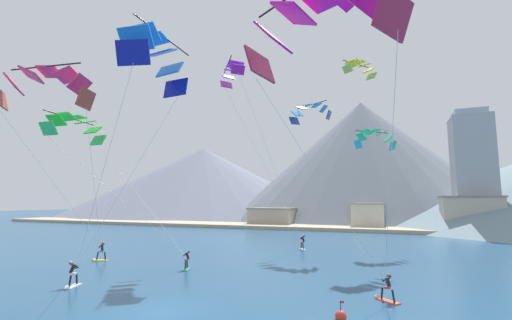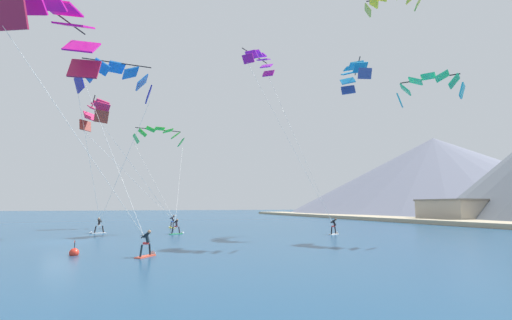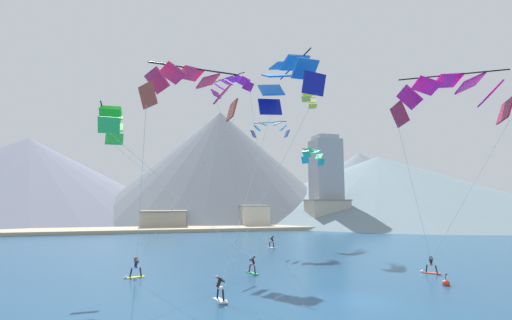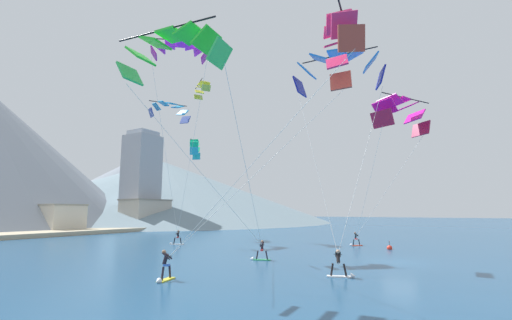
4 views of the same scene
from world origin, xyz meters
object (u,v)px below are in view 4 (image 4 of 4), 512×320
at_px(kitesurfer_mid_center, 355,242).
at_px(parafoil_kite_far_right, 338,67).
at_px(parafoil_kite_far_left, 339,45).
at_px(parafoil_kite_distant_high_outer, 170,109).
at_px(parafoil_kite_near_trail, 180,50).
at_px(parafoil_kite_distant_low_drift, 195,147).
at_px(parafoil_kite_mid_center, 400,112).
at_px(kitesurfer_near_lead, 259,254).
at_px(parafoil_kite_near_lead, 172,49).
at_px(kitesurfer_near_trail, 176,240).
at_px(kitesurfer_far_left, 164,271).
at_px(race_marker_buoy, 390,248).
at_px(parafoil_kite_distant_mid_solo, 202,88).
at_px(kitesurfer_far_right, 342,268).

xyz_separation_m(kitesurfer_mid_center, parafoil_kite_far_right, (-14.47, -3.24, 15.51)).
height_order(kitesurfer_mid_center, parafoil_kite_far_left, parafoil_kite_far_left).
distance_m(parafoil_kite_far_left, parafoil_kite_distant_high_outer, 30.34).
xyz_separation_m(parafoil_kite_near_trail, parafoil_kite_distant_low_drift, (15.08, 10.93, -6.90)).
bearing_deg(parafoil_kite_mid_center, kitesurfer_near_lead, 144.14).
distance_m(kitesurfer_mid_center, parafoil_kite_near_lead, 30.81).
distance_m(parafoil_kite_near_trail, parafoil_kite_far_right, 17.12).
bearing_deg(parafoil_kite_far_left, kitesurfer_mid_center, 14.46).
bearing_deg(parafoil_kite_near_lead, kitesurfer_near_trail, 42.91).
distance_m(kitesurfer_near_lead, kitesurfer_far_left, 10.28).
bearing_deg(race_marker_buoy, parafoil_kite_distant_high_outer, 105.46).
relative_size(kitesurfer_near_lead, parafoil_kite_mid_center, 0.12).
xyz_separation_m(parafoil_kite_far_right, parafoil_kite_distant_mid_solo, (11.90, 24.87, 6.70)).
bearing_deg(kitesurfer_far_right, race_marker_buoy, 1.20).
xyz_separation_m(parafoil_kite_near_lead, parafoil_kite_distant_high_outer, (18.95, 19.58, 4.50)).
relative_size(parafoil_kite_mid_center, parafoil_kite_distant_mid_solo, 3.01).
xyz_separation_m(kitesurfer_near_lead, parafoil_kite_near_trail, (-0.44, 9.47, 20.35)).
bearing_deg(parafoil_kite_distant_mid_solo, kitesurfer_mid_center, -83.22).
bearing_deg(kitesurfer_near_lead, parafoil_kite_distant_mid_solo, 53.68).
bearing_deg(parafoil_kite_distant_low_drift, parafoil_kite_distant_mid_solo, -120.17).
xyz_separation_m(parafoil_kite_far_right, parafoil_kite_distant_low_drift, (13.27, 27.24, -2.03)).
xyz_separation_m(kitesurfer_near_trail, kitesurfer_far_right, (-9.83, -23.61, -0.00)).
height_order(kitesurfer_near_lead, parafoil_kite_distant_low_drift, parafoil_kite_distant_low_drift).
relative_size(kitesurfer_far_left, kitesurfer_far_right, 1.03).
bearing_deg(parafoil_kite_near_trail, parafoil_kite_far_left, -106.61).
relative_size(kitesurfer_mid_center, parafoil_kite_distant_high_outer, 0.28).
distance_m(kitesurfer_far_right, race_marker_buoy, 17.69).
xyz_separation_m(kitesurfer_near_trail, race_marker_buoy, (7.85, -23.24, -0.39)).
distance_m(kitesurfer_near_trail, race_marker_buoy, 24.53).
distance_m(parafoil_kite_near_lead, parafoil_kite_distant_mid_solo, 33.48).
bearing_deg(parafoil_kite_far_left, kitesurfer_far_right, 24.83).
bearing_deg(kitesurfer_mid_center, parafoil_kite_mid_center, -110.52).
bearing_deg(kitesurfer_near_lead, race_marker_buoy, -29.30).
bearing_deg(parafoil_kite_distant_mid_solo, parafoil_kite_near_lead, -142.42).
bearing_deg(parafoil_kite_near_lead, parafoil_kite_mid_center, -17.77).
xyz_separation_m(kitesurfer_far_left, parafoil_kite_mid_center, (23.79, -10.19, 14.10)).
distance_m(parafoil_kite_mid_center, parafoil_kite_distant_mid_solo, 28.93).
bearing_deg(kitesurfer_mid_center, race_marker_buoy, -114.34).
relative_size(parafoil_kite_distant_high_outer, race_marker_buoy, 5.73).
xyz_separation_m(parafoil_kite_near_trail, parafoil_kite_distant_mid_solo, (13.70, 8.56, 1.83)).
height_order(kitesurfer_far_right, parafoil_kite_far_left, parafoil_kite_far_left).
relative_size(kitesurfer_mid_center, parafoil_kite_distant_mid_solo, 0.33).
distance_m(kitesurfer_far_left, race_marker_buoy, 25.56).
relative_size(parafoil_kite_distant_low_drift, race_marker_buoy, 5.03).
xyz_separation_m(parafoil_kite_near_trail, parafoil_kite_mid_center, (13.96, -19.25, -6.14)).
bearing_deg(kitesurfer_far_left, parafoil_kite_mid_center, -23.19).
height_order(kitesurfer_near_lead, kitesurfer_near_trail, kitesurfer_near_trail).
distance_m(parafoil_kite_near_trail, parafoil_kite_distant_mid_solo, 16.26).
height_order(kitesurfer_near_trail, kitesurfer_mid_center, kitesurfer_near_trail).
distance_m(kitesurfer_mid_center, kitesurfer_far_left, 26.41).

